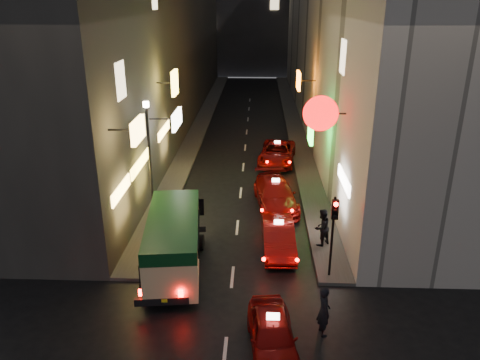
# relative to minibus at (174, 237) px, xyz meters

# --- Properties ---
(building_left) EXTENTS (7.61, 52.00, 18.00)m
(building_left) POSITION_rel_minibus_xyz_m (-5.55, 25.09, 7.41)
(building_left) COLOR #3B3935
(building_left) RESTS_ON ground
(building_right) EXTENTS (7.98, 52.00, 18.00)m
(building_right) POSITION_rel_minibus_xyz_m (10.44, 25.09, 7.41)
(building_right) COLOR #BCB6AC
(building_right) RESTS_ON ground
(sidewalk_left) EXTENTS (1.50, 52.00, 0.15)m
(sidewalk_left) POSITION_rel_minibus_xyz_m (-1.81, 25.09, -1.51)
(sidewalk_left) COLOR #4A4845
(sidewalk_left) RESTS_ON ground
(sidewalk_right) EXTENTS (1.50, 52.00, 0.15)m
(sidewalk_right) POSITION_rel_minibus_xyz_m (6.69, 25.09, -1.51)
(sidewalk_right) COLOR #4A4845
(sidewalk_right) RESTS_ON ground
(minibus) EXTENTS (2.69, 6.04, 2.51)m
(minibus) POSITION_rel_minibus_xyz_m (0.00, 0.00, 0.00)
(minibus) COLOR beige
(minibus) RESTS_ON ground
(taxi_near) EXTENTS (2.36, 4.82, 1.65)m
(taxi_near) POSITION_rel_minibus_xyz_m (3.99, -4.69, -0.84)
(taxi_near) COLOR maroon
(taxi_near) RESTS_ON ground
(taxi_second) EXTENTS (2.16, 4.93, 1.72)m
(taxi_second) POSITION_rel_minibus_xyz_m (4.42, 1.94, -0.81)
(taxi_second) COLOR maroon
(taxi_second) RESTS_ON ground
(taxi_third) EXTENTS (2.87, 5.61, 1.88)m
(taxi_third) POSITION_rel_minibus_xyz_m (4.43, 6.77, -0.73)
(taxi_third) COLOR maroon
(taxi_third) RESTS_ON ground
(taxi_far) EXTENTS (2.76, 5.42, 1.82)m
(taxi_far) POSITION_rel_minibus_xyz_m (4.78, 14.18, -0.76)
(taxi_far) COLOR maroon
(taxi_far) RESTS_ON ground
(pedestrian_crossing) EXTENTS (0.58, 0.77, 2.10)m
(pedestrian_crossing) POSITION_rel_minibus_xyz_m (5.74, -3.76, -0.53)
(pedestrian_crossing) COLOR black
(pedestrian_crossing) RESTS_ON ground
(pedestrian_sidewalk) EXTENTS (0.88, 0.85, 2.01)m
(pedestrian_sidewalk) POSITION_rel_minibus_xyz_m (6.40, 2.24, -0.43)
(pedestrian_sidewalk) COLOR black
(pedestrian_sidewalk) RESTS_ON sidewalk_right
(traffic_light) EXTENTS (0.26, 0.43, 3.50)m
(traffic_light) POSITION_rel_minibus_xyz_m (6.44, -0.43, 1.10)
(traffic_light) COLOR black
(traffic_light) RESTS_ON sidewalk_right
(lamp_post) EXTENTS (0.28, 0.28, 6.22)m
(lamp_post) POSITION_rel_minibus_xyz_m (-1.76, 4.09, 2.14)
(lamp_post) COLOR black
(lamp_post) RESTS_ON sidewalk_left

